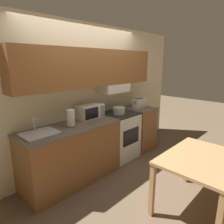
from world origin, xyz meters
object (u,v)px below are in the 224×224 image
(cooking_pot, at_px, (119,110))
(dining_table, at_px, (202,165))
(toaster, at_px, (139,103))
(paper_towel_roll, at_px, (71,118))
(stove_range, at_px, (119,135))
(microwave, at_px, (90,111))
(sink_basin, at_px, (40,133))

(cooking_pot, relative_size, dining_table, 0.29)
(toaster, xyz_separation_m, paper_towel_roll, (-1.78, -0.02, 0.03))
(stove_range, relative_size, cooking_pot, 2.87)
(microwave, height_order, dining_table, microwave)
(cooking_pot, xyz_separation_m, sink_basin, (-1.59, 0.04, -0.05))
(sink_basin, relative_size, paper_towel_roll, 1.80)
(cooking_pot, height_order, dining_table, cooking_pot)
(sink_basin, bearing_deg, paper_towel_roll, -1.21)
(microwave, bearing_deg, sink_basin, -171.15)
(cooking_pot, distance_m, toaster, 0.70)
(paper_towel_roll, distance_m, dining_table, 1.92)
(cooking_pot, distance_m, microwave, 0.60)
(sink_basin, bearing_deg, toaster, 0.19)
(toaster, relative_size, paper_towel_roll, 1.12)
(stove_range, distance_m, dining_table, 1.82)
(microwave, relative_size, sink_basin, 0.97)
(sink_basin, height_order, paper_towel_roll, paper_towel_roll)
(sink_basin, height_order, dining_table, sink_basin)
(stove_range, relative_size, paper_towel_roll, 3.48)
(cooking_pot, xyz_separation_m, paper_towel_roll, (-1.08, 0.03, 0.06))
(microwave, bearing_deg, cooking_pot, -19.15)
(cooking_pot, height_order, sink_basin, sink_basin)
(microwave, bearing_deg, stove_range, -13.33)
(cooking_pot, height_order, microwave, microwave)
(microwave, relative_size, toaster, 1.55)
(cooking_pot, distance_m, sink_basin, 1.59)
(dining_table, bearing_deg, toaster, 58.79)
(microwave, distance_m, sink_basin, 1.04)
(toaster, distance_m, paper_towel_roll, 1.78)
(sink_basin, xyz_separation_m, paper_towel_roll, (0.51, -0.01, 0.11))
(sink_basin, bearing_deg, microwave, 8.85)
(cooking_pot, height_order, toaster, toaster)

